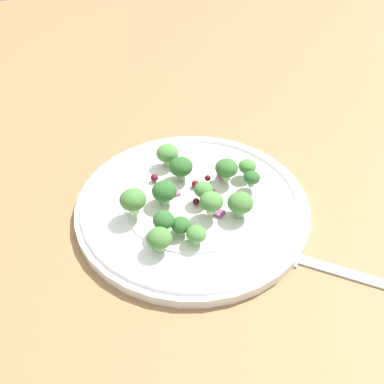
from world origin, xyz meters
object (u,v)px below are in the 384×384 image
(broccoli_floret_0, at_px, (240,203))
(broccoli_floret_2, at_px, (133,200))
(fork, at_px, (343,271))
(broccoli_floret_1, at_px, (252,178))
(plate, at_px, (192,204))

(broccoli_floret_0, bearing_deg, broccoli_floret_2, -118.42)
(broccoli_floret_0, distance_m, fork, 0.13)
(broccoli_floret_2, relative_size, fork, 0.19)
(broccoli_floret_1, bearing_deg, plate, -102.28)
(broccoli_floret_2, bearing_deg, fork, 43.96)
(fork, bearing_deg, broccoli_floret_0, -152.92)
(plate, distance_m, broccoli_floret_1, 0.08)
(plate, xyz_separation_m, fork, (0.16, 0.09, -0.01))
(broccoli_floret_2, bearing_deg, broccoli_floret_0, 61.58)
(broccoli_floret_0, xyz_separation_m, fork, (0.11, 0.06, -0.03))
(broccoli_floret_1, xyz_separation_m, broccoli_floret_2, (-0.02, -0.14, 0.01))
(plate, distance_m, broccoli_floret_0, 0.06)
(plate, bearing_deg, broccoli_floret_1, 77.72)
(broccoli_floret_1, relative_size, broccoli_floret_2, 0.66)
(plate, relative_size, broccoli_floret_0, 9.41)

